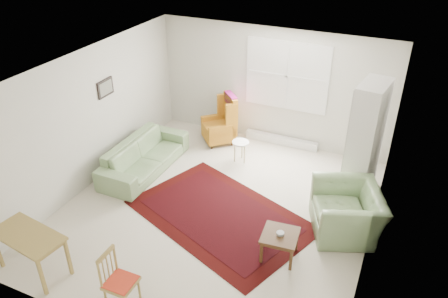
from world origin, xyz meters
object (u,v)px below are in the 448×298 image
at_px(armchair, 347,207).
at_px(stool, 240,151).
at_px(coffee_table, 279,245).
at_px(desk, 32,253).
at_px(wingback_chair, 218,120).
at_px(cabinet, 365,141).
at_px(sofa, 144,151).
at_px(desk_chair, 121,282).

xyz_separation_m(armchair, stool, (-2.35, 1.28, -0.22)).
relative_size(coffee_table, desk, 0.49).
relative_size(wingback_chair, cabinet, 0.52).
distance_m(stool, cabinet, 2.49).
distance_m(wingback_chair, stool, 0.97).
bearing_deg(desk, sofa, 91.17).
xyz_separation_m(wingback_chair, cabinet, (3.09, -0.63, 0.50)).
xyz_separation_m(cabinet, desk_chair, (-2.35, -3.91, -0.62)).
height_order(stool, desk, desk).
distance_m(coffee_table, desk, 3.54).
relative_size(stool, desk, 0.43).
bearing_deg(sofa, wingback_chair, -27.54).
bearing_deg(cabinet, coffee_table, -101.54).
relative_size(armchair, coffee_table, 2.21).
bearing_deg(wingback_chair, stool, 10.78).
bearing_deg(cabinet, sofa, -158.20).
bearing_deg(armchair, coffee_table, -59.64).
bearing_deg(desk_chair, armchair, -41.65).
relative_size(coffee_table, stool, 1.15).
bearing_deg(armchair, desk, -77.10).
bearing_deg(armchair, wingback_chair, -142.65).
bearing_deg(sofa, desk, -178.58).
xyz_separation_m(coffee_table, desk_chair, (-1.58, -1.71, 0.22)).
relative_size(sofa, stool, 4.65).
xyz_separation_m(wingback_chair, coffee_table, (2.31, -2.83, -0.34)).
relative_size(armchair, desk, 1.09).
bearing_deg(wingback_chair, desk_chair, -34.07).
bearing_deg(desk_chair, wingback_chair, 8.39).
height_order(sofa, stool, sofa).
height_order(coffee_table, desk_chair, desk_chair).
relative_size(armchair, wingback_chair, 1.05).
height_order(sofa, desk, sofa).
bearing_deg(coffee_table, cabinet, 70.61).
relative_size(sofa, wingback_chair, 1.92).
relative_size(armchair, cabinet, 0.55).
xyz_separation_m(sofa, desk_chair, (1.58, -2.94, 0.01)).
height_order(sofa, cabinet, cabinet).
height_order(wingback_chair, stool, wingback_chair).
distance_m(sofa, cabinet, 4.10).
distance_m(armchair, desk_chair, 3.60).
bearing_deg(armchair, desk_chair, -63.01).
bearing_deg(wingback_chair, cabinet, 35.24).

